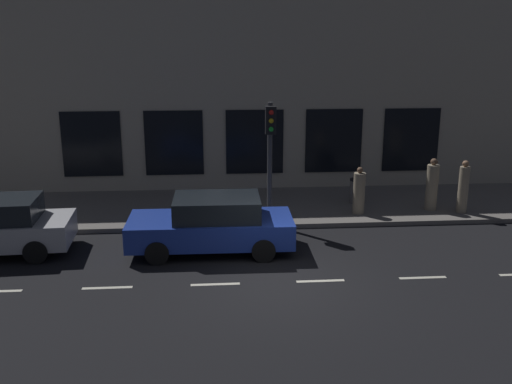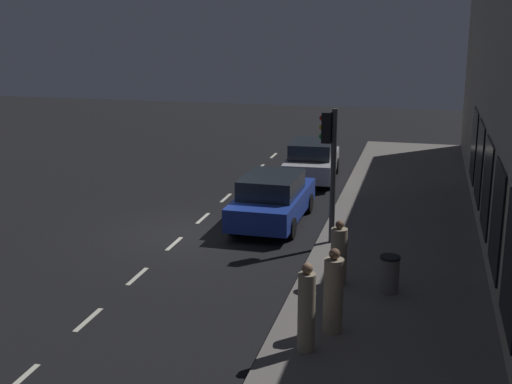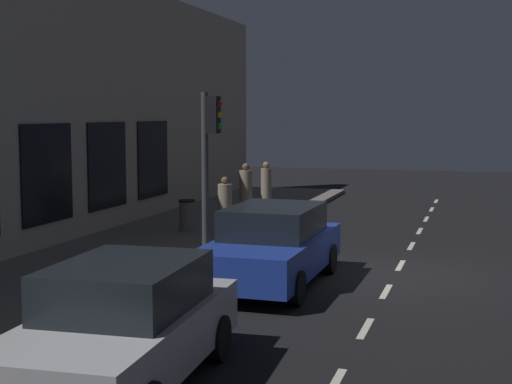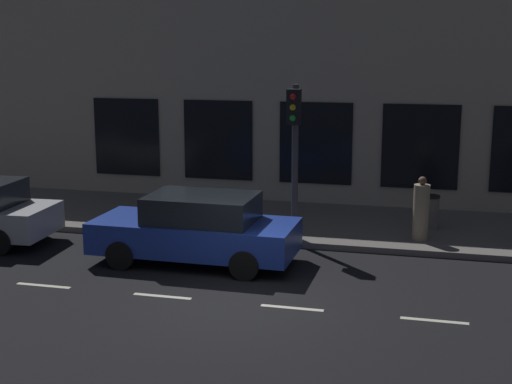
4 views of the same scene
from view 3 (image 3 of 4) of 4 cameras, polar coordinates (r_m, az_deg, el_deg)
ground_plane at (r=16.29m, az=10.65°, el=-6.24°), size 60.00×60.00×0.00m
sidewalk at (r=18.04m, az=-9.56°, el=-4.78°), size 4.50×32.00×0.15m
building_facade at (r=19.01m, az=-16.68°, el=6.43°), size 0.65×32.00×7.32m
lane_centre_line at (r=17.26m, az=11.02°, el=-5.54°), size 0.12×27.20×0.01m
traffic_light at (r=17.11m, az=-3.62°, el=3.46°), size 0.50×0.32×3.78m
parked_car_0 at (r=14.97m, az=1.24°, el=-4.13°), size 2.04×4.58×1.58m
parked_car_1 at (r=9.57m, az=-10.17°, el=-10.09°), size 2.09×4.34×1.58m
pedestrian_0 at (r=20.35m, az=-2.39°, el=-1.22°), size 0.55×0.55×1.57m
pedestrian_1 at (r=23.57m, az=0.78°, el=0.04°), size 0.38×0.38×1.77m
pedestrian_2 at (r=22.81m, az=-0.79°, el=-0.18°), size 0.53×0.53×1.77m
trash_bin at (r=21.01m, az=-5.30°, el=-1.77°), size 0.47×0.47×0.87m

